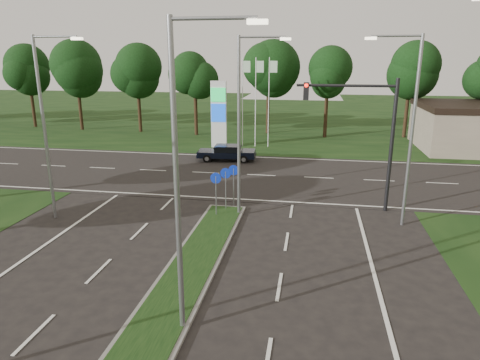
# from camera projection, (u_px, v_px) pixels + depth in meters

# --- Properties ---
(verge_far) EXTENTS (160.00, 50.00, 0.02)m
(verge_far) POSITION_uv_depth(u_px,v_px,m) (281.00, 117.00, 59.59)
(verge_far) COLOR black
(verge_far) RESTS_ON ground
(cross_road) EXTENTS (160.00, 12.00, 0.02)m
(cross_road) POSITION_uv_depth(u_px,v_px,m) (247.00, 175.00, 30.22)
(cross_road) COLOR black
(cross_road) RESTS_ON ground
(streetlight_median_near) EXTENTS (2.53, 0.22, 9.00)m
(streetlight_median_near) POSITION_uv_depth(u_px,v_px,m) (183.00, 168.00, 11.61)
(streetlight_median_near) COLOR gray
(streetlight_median_near) RESTS_ON ground
(streetlight_median_far) EXTENTS (2.53, 0.22, 9.00)m
(streetlight_median_far) POSITION_uv_depth(u_px,v_px,m) (243.00, 119.00, 21.08)
(streetlight_median_far) COLOR gray
(streetlight_median_far) RESTS_ON ground
(streetlight_left_far) EXTENTS (2.53, 0.22, 9.00)m
(streetlight_left_far) POSITION_uv_depth(u_px,v_px,m) (47.00, 120.00, 20.70)
(streetlight_left_far) COLOR gray
(streetlight_left_far) RESTS_ON ground
(streetlight_right_far) EXTENTS (2.53, 0.22, 9.00)m
(streetlight_right_far) POSITION_uv_depth(u_px,v_px,m) (409.00, 122.00, 19.81)
(streetlight_right_far) COLOR gray
(streetlight_right_far) RESTS_ON ground
(traffic_signal) EXTENTS (5.10, 0.42, 7.00)m
(traffic_signal) POSITION_uv_depth(u_px,v_px,m) (367.00, 124.00, 22.08)
(traffic_signal) COLOR black
(traffic_signal) RESTS_ON ground
(median_signs) EXTENTS (1.16, 1.76, 2.38)m
(median_signs) POSITION_uv_depth(u_px,v_px,m) (225.00, 181.00, 22.55)
(median_signs) COLOR gray
(median_signs) RESTS_ON ground
(gas_pylon) EXTENTS (5.80, 1.26, 8.00)m
(gas_pylon) POSITION_uv_depth(u_px,v_px,m) (221.00, 113.00, 38.53)
(gas_pylon) COLOR silver
(gas_pylon) RESTS_ON ground
(treeline_far) EXTENTS (6.00, 6.00, 9.90)m
(treeline_far) POSITION_uv_depth(u_px,v_px,m) (272.00, 69.00, 43.42)
(treeline_far) COLOR black
(treeline_far) RESTS_ON ground
(navy_sedan) EXTENTS (4.66, 2.19, 1.25)m
(navy_sedan) POSITION_uv_depth(u_px,v_px,m) (227.00, 152.00, 34.20)
(navy_sedan) COLOR black
(navy_sedan) RESTS_ON ground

